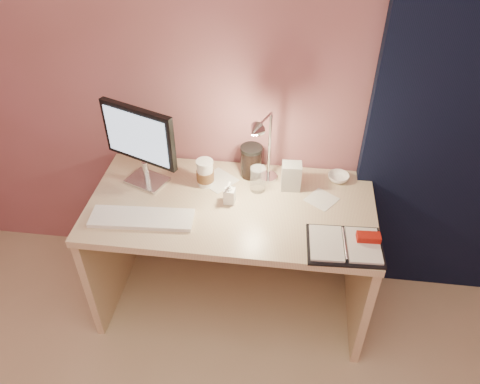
# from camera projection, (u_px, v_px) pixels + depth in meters

# --- Properties ---
(room) EXTENTS (3.50, 3.50, 3.50)m
(room) POSITION_uv_depth(u_px,v_px,m) (442.00, 111.00, 2.18)
(room) COLOR #C6B28E
(room) RESTS_ON ground
(desk) EXTENTS (1.40, 0.70, 0.73)m
(desk) POSITION_uv_depth(u_px,v_px,m) (234.00, 227.00, 2.48)
(desk) COLOR beige
(desk) RESTS_ON ground
(monitor) EXTENTS (0.39, 0.21, 0.43)m
(monitor) POSITION_uv_depth(u_px,v_px,m) (141.00, 139.00, 2.26)
(monitor) COLOR silver
(monitor) RESTS_ON desk
(keyboard) EXTENTS (0.49, 0.17, 0.02)m
(keyboard) POSITION_uv_depth(u_px,v_px,m) (142.00, 218.00, 2.19)
(keyboard) COLOR white
(keyboard) RESTS_ON desk
(planner) EXTENTS (0.34, 0.26, 0.05)m
(planner) POSITION_uv_depth(u_px,v_px,m) (347.00, 244.00, 2.05)
(planner) COLOR black
(planner) RESTS_ON desk
(paper_b) EXTENTS (0.18, 0.18, 0.00)m
(paper_b) POSITION_uv_depth(u_px,v_px,m) (322.00, 199.00, 2.31)
(paper_b) COLOR silver
(paper_b) RESTS_ON desk
(paper_c) EXTENTS (0.22, 0.22, 0.00)m
(paper_c) POSITION_uv_depth(u_px,v_px,m) (218.00, 180.00, 2.43)
(paper_c) COLOR silver
(paper_c) RESTS_ON desk
(coffee_cup) EXTENTS (0.09, 0.09, 0.14)m
(coffee_cup) POSITION_uv_depth(u_px,v_px,m) (205.00, 174.00, 2.36)
(coffee_cup) COLOR white
(coffee_cup) RESTS_ON desk
(clear_cup) EXTENTS (0.08, 0.08, 0.13)m
(clear_cup) POSITION_uv_depth(u_px,v_px,m) (258.00, 179.00, 2.33)
(clear_cup) COLOR white
(clear_cup) RESTS_ON desk
(bowl) EXTENTS (0.14, 0.14, 0.03)m
(bowl) POSITION_uv_depth(u_px,v_px,m) (338.00, 178.00, 2.42)
(bowl) COLOR white
(bowl) RESTS_ON desk
(lotion_bottle) EXTENTS (0.06, 0.06, 0.12)m
(lotion_bottle) POSITION_uv_depth(u_px,v_px,m) (230.00, 193.00, 2.26)
(lotion_bottle) COLOR white
(lotion_bottle) RESTS_ON desk
(dark_jar) EXTENTS (0.11, 0.11, 0.16)m
(dark_jar) POSITION_uv_depth(u_px,v_px,m) (251.00, 163.00, 2.42)
(dark_jar) COLOR black
(dark_jar) RESTS_ON desk
(product_box) EXTENTS (0.10, 0.08, 0.15)m
(product_box) POSITION_uv_depth(u_px,v_px,m) (291.00, 176.00, 2.34)
(product_box) COLOR #B4B4B0
(product_box) RESTS_ON desk
(desk_lamp) EXTENTS (0.16, 0.25, 0.41)m
(desk_lamp) POSITION_uv_depth(u_px,v_px,m) (276.00, 148.00, 2.21)
(desk_lamp) COLOR silver
(desk_lamp) RESTS_ON desk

